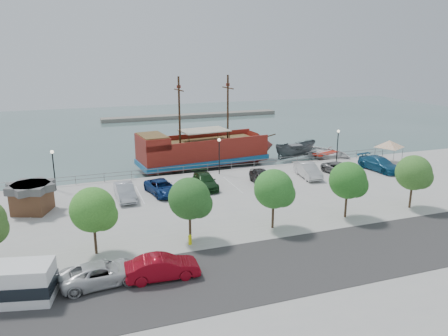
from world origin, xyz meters
name	(u,v)px	position (x,y,z in m)	size (l,w,h in m)	color
ground	(239,200)	(0.00, 0.00, -1.00)	(160.00, 160.00, 0.00)	#42625D
land_slab	(366,303)	(0.00, -21.00, -0.60)	(100.00, 58.00, 1.20)	#A09F9D
street	(322,258)	(0.00, -16.00, 0.01)	(100.00, 8.00, 0.04)	#373535
sidewalk	(283,226)	(0.00, -10.00, 0.01)	(100.00, 4.00, 0.05)	#999794
seawall_railing	(216,167)	(0.00, 7.80, 0.53)	(50.00, 0.06, 1.00)	slate
far_shore	(192,116)	(10.00, 55.00, -0.60)	(40.00, 3.00, 0.80)	gray
pirate_ship	(213,151)	(1.58, 13.83, 1.09)	(19.97, 7.51, 12.46)	maroon
patrol_boat	(295,152)	(13.37, 12.68, 0.22)	(2.37, 6.30, 2.44)	#4A5155
speedboat	(326,155)	(17.33, 11.02, -0.16)	(5.77, 8.08, 1.67)	silver
dock_west	(87,187)	(-14.84, 9.20, -0.81)	(6.78, 1.94, 0.39)	gray
dock_mid	(260,170)	(6.50, 9.20, -0.79)	(7.32, 2.09, 0.42)	gray
dock_east	(321,164)	(15.45, 9.20, -0.78)	(7.56, 2.16, 0.43)	gray
shed	(32,197)	(-19.82, 0.57, 1.42)	(4.20, 4.20, 2.66)	brown
canopy_tent	(390,140)	(22.09, 4.11, 2.96)	(5.15, 5.15, 3.40)	slate
street_van	(102,273)	(-14.92, -14.38, 0.71)	(2.36, 5.12, 1.42)	silver
street_sedan	(162,267)	(-11.20, -15.00, 0.78)	(1.66, 4.75, 1.56)	maroon
fire_hydrant	(190,239)	(-8.23, -10.80, 0.44)	(0.28, 0.28, 0.82)	yellow
lamp_post_left	(53,163)	(-18.00, 6.50, 2.94)	(0.36, 0.36, 4.28)	black
lamp_post_mid	(219,150)	(0.00, 6.50, 2.94)	(0.36, 0.36, 4.28)	black
lamp_post_right	(338,140)	(16.00, 6.50, 2.94)	(0.36, 0.36, 4.28)	black
tree_b	(95,211)	(-14.85, -10.07, 3.30)	(3.30, 3.20, 5.00)	#473321
tree_c	(192,200)	(-7.85, -10.07, 3.30)	(3.30, 3.20, 5.00)	#473321
tree_d	(276,190)	(-0.85, -10.07, 3.30)	(3.30, 3.20, 5.00)	#473321
tree_e	(350,181)	(6.15, -10.07, 3.30)	(3.30, 3.20, 5.00)	#473321
tree_f	(415,174)	(13.15, -10.07, 3.30)	(3.30, 3.20, 5.00)	#473321
parked_car_b	(125,192)	(-11.54, 1.22, 0.79)	(1.66, 4.77, 1.57)	#A9ADB6
parked_car_c	(162,187)	(-7.80, 1.57, 0.70)	(2.33, 5.06, 1.41)	navy
parked_car_d	(205,181)	(-3.09, 2.07, 0.74)	(2.06, 5.07, 1.47)	black
parked_car_e	(262,177)	(3.14, 1.31, 0.80)	(1.88, 4.67, 1.59)	black
parked_car_f	(308,170)	(9.15, 1.87, 0.80)	(1.70, 4.88, 1.61)	silver
parked_car_g	(340,169)	(13.29, 1.68, 0.67)	(2.22, 4.82, 1.34)	slate
parked_car_h	(380,164)	(18.73, 1.53, 0.83)	(2.32, 5.70, 1.65)	#195278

